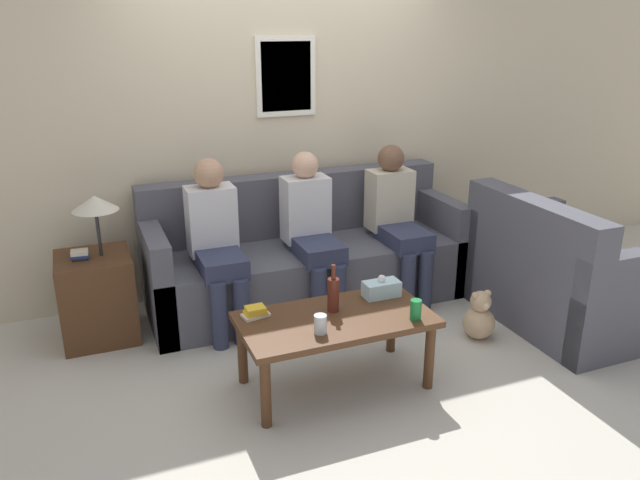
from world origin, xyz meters
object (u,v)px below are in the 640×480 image
Objects in this scene: person_left at (216,239)px; person_right at (397,217)px; wine_bottle at (333,294)px; drinking_glass at (320,324)px; teddy_bear at (479,318)px; coffee_table at (335,326)px; couch_side at (558,279)px; person_middle at (312,228)px; couch_main at (306,259)px.

person_left is 1.01× the size of person_right.
wine_bottle reaches higher than drinking_glass.
person_right reaches higher than drinking_glass.
person_right is 1.03m from teddy_bear.
teddy_bear is at bearing 4.65° from wine_bottle.
person_right is at bearing 47.06° from coffee_table.
couch_side is 1.12× the size of coffee_table.
person_left reaches higher than teddy_bear.
couch_side is 1.06× the size of person_middle.
person_middle reaches higher than couch_main.
couch_main is 1.21m from wine_bottle.
person_left is (-0.48, 0.96, 0.10)m from wine_bottle.
person_middle is 3.39× the size of teddy_bear.
couch_main is 2.04× the size of person_right.
person_left is 3.42× the size of teddy_bear.
couch_side is at bearing -0.34° from teddy_bear.
coffee_table is at bearing 44.16° from drinking_glass.
couch_side is 0.68m from teddy_bear.
person_left is at bearing 179.72° from person_middle.
coffee_table is at bearing 95.26° from couch_side.
teddy_bear is (1.33, 0.33, -0.36)m from drinking_glass.
person_middle is 1.00× the size of person_right.
person_right is (0.95, 0.96, 0.09)m from wine_bottle.
coffee_table is 1.09m from person_middle.
person_right is at bearing -15.48° from couch_main.
couch_side is 2.02m from drinking_glass.
person_left is at bearing -179.68° from person_right.
couch_main is at bearing 77.31° from coffee_table.
wine_bottle is (0.02, 0.08, 0.17)m from coffee_table.
person_right reaches higher than wine_bottle.
person_middle reaches higher than coffee_table.
coffee_table is 1.17m from person_left.
wine_bottle is 0.30m from drinking_glass.
person_middle is 0.72m from person_right.
couch_main is 0.79m from person_right.
person_left is 1.92m from teddy_bear.
person_right is at bearing 45.38° from wine_bottle.
couch_main reaches higher than coffee_table.
couch_side is at bearing 5.26° from coffee_table.
drinking_glass is at bearing 99.21° from couch_side.
coffee_table is at bearing -132.94° from person_right.
person_left is 1.44m from person_right.
drinking_glass is 1.26m from person_middle.
coffee_table is 0.95× the size of person_middle.
wine_bottle is 1.08m from person_left.
couch_main is 0.84m from person_left.
person_middle is (-1.58, 0.86, 0.32)m from couch_side.
person_right is at bearing 0.91° from person_middle.
wine_bottle is at bearing -63.18° from person_left.
person_left is at bearing -164.95° from couch_main.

